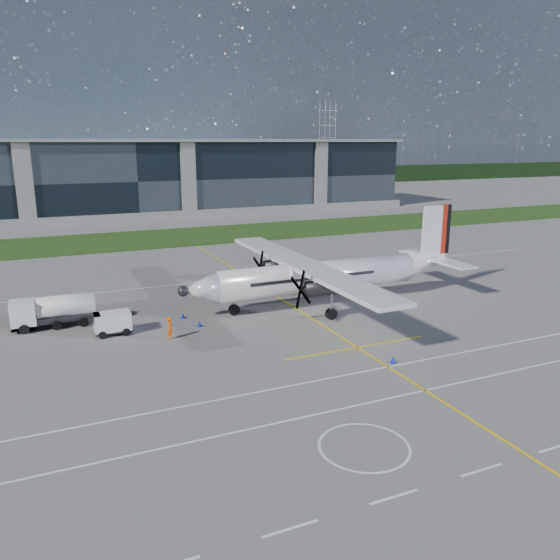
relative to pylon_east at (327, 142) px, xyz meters
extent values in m
plane|color=slate|center=(-85.00, -110.00, -15.00)|extent=(400.00, 400.00, 0.00)
cube|color=#1E3F11|center=(-85.00, -102.00, -14.98)|extent=(400.00, 18.00, 0.04)
cube|color=black|center=(-85.00, -70.00, -7.50)|extent=(120.00, 20.00, 15.00)
cube|color=black|center=(-85.00, -10.00, -12.00)|extent=(400.00, 6.00, 6.00)
cube|color=yellow|center=(-82.00, -140.00, -14.99)|extent=(0.20, 70.00, 0.01)
cube|color=white|center=(-85.00, -164.00, -14.99)|extent=(90.00, 0.15, 0.01)
imported|color=#F25907|center=(-94.51, -148.44, -13.97)|extent=(0.93, 1.02, 2.05)
cone|color=#0B16C1|center=(-81.28, -159.53, -14.75)|extent=(0.36, 0.36, 0.50)
cone|color=#0B16C1|center=(-92.35, -143.71, -14.75)|extent=(0.36, 0.36, 0.50)
cone|color=#0B16C1|center=(-80.43, -130.69, -14.75)|extent=(0.36, 0.36, 0.50)
cone|color=#0B16C1|center=(-91.61, -146.47, -14.75)|extent=(0.36, 0.36, 0.50)
camera|label=1|loc=(-102.97, -189.02, 0.13)|focal=35.00mm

